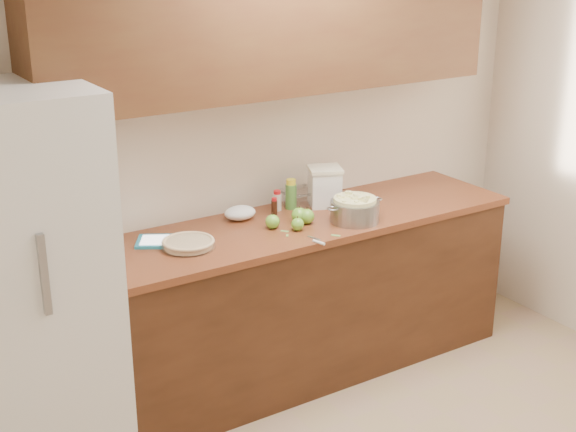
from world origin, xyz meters
TOP-DOWN VIEW (x-y plane):
  - room_shell at (0.00, 0.00)m, footprint 3.60×3.60m
  - counter_run at (0.00, 1.48)m, footprint 2.64×0.68m
  - upper_cabinets at (0.00, 1.63)m, footprint 2.60×0.34m
  - fridge at (-1.44, 1.44)m, footprint 0.70×0.70m
  - pie at (-0.63, 1.44)m, footprint 0.27×0.27m
  - colander at (0.30, 1.30)m, footprint 0.36×0.27m
  - flour_canister at (0.32, 1.61)m, footprint 0.24×0.24m
  - tablet at (-0.72, 1.57)m, footprint 0.29×0.27m
  - paring_knife at (-0.05, 1.15)m, footprint 0.06×0.15m
  - lemon_bottle at (0.12, 1.67)m, footprint 0.06×0.06m
  - cinnamon_shaker at (0.04, 1.68)m, footprint 0.05×0.05m
  - vanilla_bottle at (-0.01, 1.63)m, footprint 0.03×0.03m
  - mixing_bowl at (0.21, 1.73)m, footprint 0.23×0.23m
  - paper_towel at (-0.21, 1.66)m, footprint 0.21×0.18m
  - apple_left at (-0.14, 1.45)m, footprint 0.08×0.08m
  - apple_center at (0.03, 1.44)m, footprint 0.09×0.09m
  - apple_front at (-0.04, 1.35)m, footprint 0.07×0.07m
  - apple_extra at (0.06, 1.41)m, footprint 0.08×0.08m
  - peel_a at (0.08, 1.18)m, footprint 0.04×0.05m
  - peel_b at (-0.11, 1.37)m, footprint 0.04×0.04m
  - peel_c at (-0.13, 1.31)m, footprint 0.03×0.03m

SIDE VIEW (x-z plane):
  - counter_run at x=0.00m, z-range 0.00..0.92m
  - fridge at x=-1.44m, z-range 0.00..1.80m
  - peel_a at x=0.08m, z-range 0.92..0.92m
  - peel_b at x=-0.11m, z-range 0.92..0.92m
  - peel_c at x=-0.13m, z-range 0.92..0.92m
  - paring_knife at x=-0.05m, z-range 0.92..0.93m
  - tablet at x=-0.72m, z-range 0.92..0.94m
  - pie at x=-0.63m, z-range 0.92..0.96m
  - apple_front at x=-0.04m, z-range 0.91..0.99m
  - paper_towel at x=-0.21m, z-range 0.92..0.99m
  - apple_left at x=-0.14m, z-range 0.91..1.00m
  - apple_extra at x=0.06m, z-range 0.91..1.01m
  - apple_center at x=0.03m, z-range 0.91..1.01m
  - mixing_bowl at x=0.21m, z-range 0.92..1.01m
  - vanilla_bottle at x=-0.01m, z-range 0.92..1.01m
  - cinnamon_shaker at x=0.04m, z-range 0.92..1.03m
  - colander at x=0.30m, z-range 0.92..1.05m
  - lemon_bottle at x=0.12m, z-range 0.92..1.09m
  - flour_canister at x=0.32m, z-range 0.92..1.15m
  - room_shell at x=0.00m, z-range -0.50..3.10m
  - upper_cabinets at x=0.00m, z-range 1.60..2.30m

